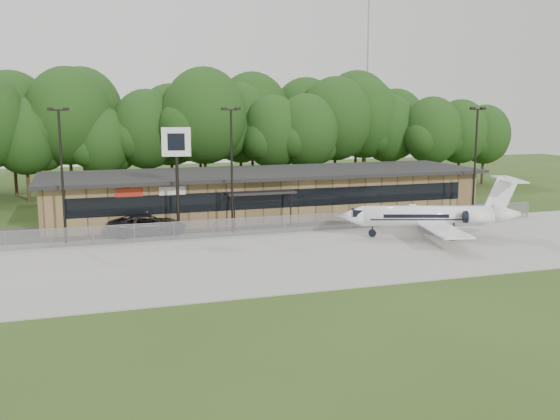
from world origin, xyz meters
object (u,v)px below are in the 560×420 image
object	(u,v)px
terminal	(265,193)
suv	(147,225)
pole_sign	(176,153)
business_jet	(434,217)

from	to	relation	value
terminal	suv	world-z (taller)	terminal
suv	pole_sign	distance (m)	6.34
suv	pole_sign	world-z (taller)	pole_sign
suv	terminal	bearing A→B (deg)	-66.38
terminal	business_jet	xyz separation A→B (m)	(9.61, -14.28, -0.43)
pole_sign	business_jet	bearing A→B (deg)	-11.14
terminal	suv	xyz separation A→B (m)	(-11.73, -6.09, -1.31)
terminal	suv	distance (m)	13.28
terminal	pole_sign	xyz separation A→B (m)	(-9.38, -7.14, 4.48)
pole_sign	terminal	bearing A→B (deg)	46.73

